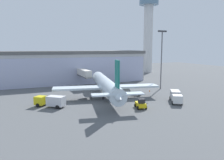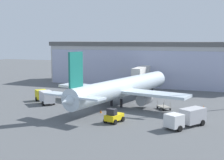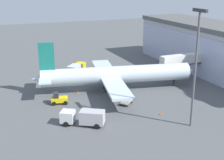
{
  "view_description": "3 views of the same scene",
  "coord_description": "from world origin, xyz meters",
  "px_view_note": "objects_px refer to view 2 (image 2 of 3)",
  "views": [
    {
      "loc": [
        -18.46,
        -46.81,
        13.63
      ],
      "look_at": [
        4.39,
        8.01,
        4.83
      ],
      "focal_mm": 35.0,
      "sensor_mm": 36.0,
      "label": 1
    },
    {
      "loc": [
        23.52,
        -49.82,
        13.06
      ],
      "look_at": [
        0.93,
        7.32,
        5.06
      ],
      "focal_mm": 50.0,
      "sensor_mm": 36.0,
      "label": 2
    },
    {
      "loc": [
        62.92,
        -16.93,
        23.03
      ],
      "look_at": [
        4.83,
        6.86,
        3.09
      ],
      "focal_mm": 50.0,
      "sensor_mm": 36.0,
      "label": 3
    }
  ],
  "objects_px": {
    "airplane": "(122,88)",
    "catering_truck": "(45,96)",
    "jet_bridge": "(143,72)",
    "pushback_tug": "(114,116)",
    "safety_cone_wingtip": "(204,107)",
    "fuel_truck": "(187,117)",
    "baggage_cart": "(164,107)",
    "safety_cone_nose": "(101,111)"
  },
  "relations": [
    {
      "from": "airplane",
      "to": "safety_cone_nose",
      "type": "height_order",
      "value": "airplane"
    },
    {
      "from": "jet_bridge",
      "to": "fuel_truck",
      "type": "distance_m",
      "value": 35.41
    },
    {
      "from": "airplane",
      "to": "safety_cone_nose",
      "type": "xyz_separation_m",
      "value": [
        -1.07,
        -8.06,
        -3.15
      ]
    },
    {
      "from": "jet_bridge",
      "to": "fuel_truck",
      "type": "xyz_separation_m",
      "value": [
        15.75,
        -31.55,
        -3.28
      ]
    },
    {
      "from": "baggage_cart",
      "to": "catering_truck",
      "type": "bearing_deg",
      "value": 55.15
    },
    {
      "from": "baggage_cart",
      "to": "safety_cone_wingtip",
      "type": "bearing_deg",
      "value": -104.28
    },
    {
      "from": "baggage_cart",
      "to": "safety_cone_wingtip",
      "type": "height_order",
      "value": "baggage_cart"
    },
    {
      "from": "jet_bridge",
      "to": "baggage_cart",
      "type": "distance_m",
      "value": 23.81
    },
    {
      "from": "catering_truck",
      "to": "safety_cone_nose",
      "type": "bearing_deg",
      "value": -154.68
    },
    {
      "from": "jet_bridge",
      "to": "safety_cone_wingtip",
      "type": "xyz_separation_m",
      "value": [
        16.9,
        -17.52,
        -4.47
      ]
    },
    {
      "from": "airplane",
      "to": "catering_truck",
      "type": "height_order",
      "value": "airplane"
    },
    {
      "from": "catering_truck",
      "to": "safety_cone_nose",
      "type": "xyz_separation_m",
      "value": [
        14.23,
        -3.82,
        -1.19
      ]
    },
    {
      "from": "jet_bridge",
      "to": "airplane",
      "type": "xyz_separation_m",
      "value": [
        1.23,
        -20.1,
        -1.32
      ]
    },
    {
      "from": "baggage_cart",
      "to": "pushback_tug",
      "type": "bearing_deg",
      "value": 113.53
    },
    {
      "from": "airplane",
      "to": "pushback_tug",
      "type": "xyz_separation_m",
      "value": [
        3.38,
        -13.15,
        -2.45
      ]
    },
    {
      "from": "jet_bridge",
      "to": "airplane",
      "type": "relative_size",
      "value": 0.41
    },
    {
      "from": "jet_bridge",
      "to": "pushback_tug",
      "type": "height_order",
      "value": "jet_bridge"
    },
    {
      "from": "safety_cone_nose",
      "to": "catering_truck",
      "type": "bearing_deg",
      "value": 164.99
    },
    {
      "from": "catering_truck",
      "to": "baggage_cart",
      "type": "height_order",
      "value": "catering_truck"
    },
    {
      "from": "fuel_truck",
      "to": "safety_cone_nose",
      "type": "height_order",
      "value": "fuel_truck"
    },
    {
      "from": "catering_truck",
      "to": "safety_cone_nose",
      "type": "height_order",
      "value": "catering_truck"
    },
    {
      "from": "fuel_truck",
      "to": "pushback_tug",
      "type": "xyz_separation_m",
      "value": [
        -11.14,
        -1.7,
        -0.49
      ]
    },
    {
      "from": "fuel_truck",
      "to": "baggage_cart",
      "type": "distance_m",
      "value": 11.88
    },
    {
      "from": "catering_truck",
      "to": "fuel_truck",
      "type": "distance_m",
      "value": 30.69
    },
    {
      "from": "fuel_truck",
      "to": "safety_cone_nose",
      "type": "relative_size",
      "value": 13.42
    },
    {
      "from": "catering_truck",
      "to": "safety_cone_wingtip",
      "type": "bearing_deg",
      "value": -127.23
    },
    {
      "from": "catering_truck",
      "to": "jet_bridge",
      "type": "bearing_deg",
      "value": -79.7
    },
    {
      "from": "fuel_truck",
      "to": "baggage_cart",
      "type": "height_order",
      "value": "fuel_truck"
    },
    {
      "from": "jet_bridge",
      "to": "catering_truck",
      "type": "bearing_deg",
      "value": 148.69
    },
    {
      "from": "baggage_cart",
      "to": "safety_cone_nose",
      "type": "xyz_separation_m",
      "value": [
        -9.87,
        -6.98,
        -0.23
      ]
    },
    {
      "from": "fuel_truck",
      "to": "safety_cone_nose",
      "type": "bearing_deg",
      "value": -70.91
    },
    {
      "from": "baggage_cart",
      "to": "pushback_tug",
      "type": "height_order",
      "value": "pushback_tug"
    },
    {
      "from": "catering_truck",
      "to": "safety_cone_wingtip",
      "type": "xyz_separation_m",
      "value": [
        30.98,
        6.83,
        -1.19
      ]
    },
    {
      "from": "pushback_tug",
      "to": "safety_cone_wingtip",
      "type": "height_order",
      "value": "pushback_tug"
    },
    {
      "from": "airplane",
      "to": "fuel_truck",
      "type": "xyz_separation_m",
      "value": [
        14.53,
        -11.44,
        -1.96
      ]
    },
    {
      "from": "jet_bridge",
      "to": "safety_cone_wingtip",
      "type": "distance_m",
      "value": 24.75
    },
    {
      "from": "safety_cone_wingtip",
      "to": "airplane",
      "type": "bearing_deg",
      "value": -170.63
    },
    {
      "from": "baggage_cart",
      "to": "safety_cone_wingtip",
      "type": "xyz_separation_m",
      "value": [
        6.88,
        3.67,
        -0.23
      ]
    },
    {
      "from": "jet_bridge",
      "to": "catering_truck",
      "type": "relative_size",
      "value": 2.11
    },
    {
      "from": "safety_cone_wingtip",
      "to": "jet_bridge",
      "type": "bearing_deg",
      "value": 133.98
    },
    {
      "from": "catering_truck",
      "to": "fuel_truck",
      "type": "bearing_deg",
      "value": -153.24
    },
    {
      "from": "airplane",
      "to": "pushback_tug",
      "type": "height_order",
      "value": "airplane"
    }
  ]
}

